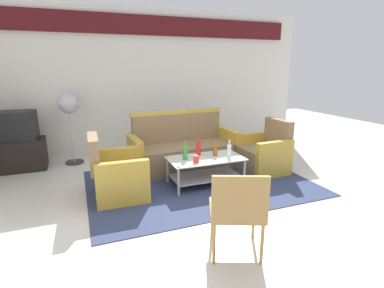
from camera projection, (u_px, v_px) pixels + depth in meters
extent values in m
plane|color=beige|center=(224.00, 208.00, 3.70)|extent=(14.00, 14.00, 0.00)
cube|color=silver|center=(157.00, 82.00, 6.10)|extent=(6.52, 0.12, 2.80)
cube|color=#4C1419|center=(157.00, 26.00, 5.75)|extent=(5.76, 0.08, 0.36)
cube|color=#2D3856|center=(199.00, 183.00, 4.50)|extent=(3.23, 2.27, 0.01)
cube|color=#7F6647|center=(184.00, 157.00, 5.06)|extent=(1.63, 0.77, 0.42)
cube|color=#7F6647|center=(177.00, 127.00, 5.23)|extent=(1.60, 0.21, 0.48)
cube|color=#B79333|center=(227.00, 146.00, 5.36)|extent=(0.15, 0.70, 0.62)
cube|color=#B79333|center=(135.00, 157.00, 4.71)|extent=(0.15, 0.70, 0.62)
cube|color=#B79333|center=(177.00, 112.00, 5.16)|extent=(1.64, 0.17, 0.06)
cube|color=#7F6647|center=(121.00, 181.00, 4.00)|extent=(0.68, 0.62, 0.40)
cube|color=#7F6647|center=(94.00, 153.00, 3.79)|extent=(0.14, 0.60, 0.45)
cube|color=#B79333|center=(118.00, 167.00, 4.28)|extent=(0.66, 0.12, 0.58)
cube|color=#B79333|center=(123.00, 184.00, 3.68)|extent=(0.66, 0.12, 0.58)
cube|color=#7F6647|center=(261.00, 159.00, 4.96)|extent=(0.68, 0.63, 0.40)
cube|color=#7F6647|center=(278.00, 133.00, 4.97)|extent=(0.14, 0.60, 0.45)
cube|color=#B79333|center=(275.00, 160.00, 4.64)|extent=(0.66, 0.13, 0.58)
cube|color=#B79333|center=(250.00, 149.00, 5.23)|extent=(0.66, 0.13, 0.58)
cube|color=silver|center=(206.00, 158.00, 4.36)|extent=(1.10, 0.60, 0.02)
cube|color=#9E9EA5|center=(205.00, 176.00, 4.43)|extent=(1.00, 0.52, 0.02)
cylinder|color=#9E9EA5|center=(167.00, 169.00, 4.47)|extent=(0.04, 0.04, 0.40)
cylinder|color=#9E9EA5|center=(228.00, 162.00, 4.82)|extent=(0.04, 0.04, 0.40)
cylinder|color=#9E9EA5|center=(179.00, 181.00, 4.00)|extent=(0.04, 0.04, 0.40)
cylinder|color=#9E9EA5|center=(244.00, 172.00, 4.35)|extent=(0.04, 0.04, 0.40)
cylinder|color=#2D8C38|center=(185.00, 153.00, 4.25)|extent=(0.07, 0.07, 0.19)
cylinder|color=#2D8C38|center=(185.00, 144.00, 4.22)|extent=(0.03, 0.03, 0.08)
cylinder|color=brown|center=(215.00, 151.00, 4.44)|extent=(0.07, 0.07, 0.16)
cylinder|color=brown|center=(215.00, 144.00, 4.41)|extent=(0.03, 0.03, 0.07)
cylinder|color=red|center=(199.00, 149.00, 4.45)|extent=(0.07, 0.07, 0.20)
cylinder|color=red|center=(199.00, 140.00, 4.42)|extent=(0.03, 0.03, 0.08)
cylinder|color=silver|center=(229.00, 151.00, 4.36)|extent=(0.06, 0.06, 0.18)
cylinder|color=silver|center=(229.00, 143.00, 4.33)|extent=(0.02, 0.02, 0.08)
cylinder|color=red|center=(196.00, 159.00, 4.14)|extent=(0.08, 0.08, 0.10)
cube|color=black|center=(20.00, 155.00, 5.03)|extent=(0.80, 0.50, 0.52)
cube|color=black|center=(16.00, 126.00, 4.91)|extent=(0.64, 0.49, 0.48)
cube|color=black|center=(19.00, 123.00, 5.11)|extent=(0.51, 0.05, 0.36)
cylinder|color=#2D2D33|center=(75.00, 162.00, 5.43)|extent=(0.32, 0.32, 0.03)
cylinder|color=#B2B2B7|center=(72.00, 136.00, 5.31)|extent=(0.03, 0.03, 0.95)
sphere|color=#B2B2B7|center=(69.00, 103.00, 5.16)|extent=(0.36, 0.36, 0.36)
cube|color=#AD844C|center=(236.00, 210.00, 2.75)|extent=(0.63, 0.63, 0.04)
cube|color=#AD844C|center=(240.00, 198.00, 2.48)|extent=(0.46, 0.22, 0.40)
cylinder|color=#AD844C|center=(212.00, 219.00, 3.01)|extent=(0.03, 0.03, 0.42)
cylinder|color=#AD844C|center=(254.00, 220.00, 3.00)|extent=(0.03, 0.03, 0.42)
cylinder|color=#AD844C|center=(214.00, 243.00, 2.61)|extent=(0.03, 0.03, 0.42)
cylinder|color=#AD844C|center=(262.00, 243.00, 2.60)|extent=(0.03, 0.03, 0.42)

